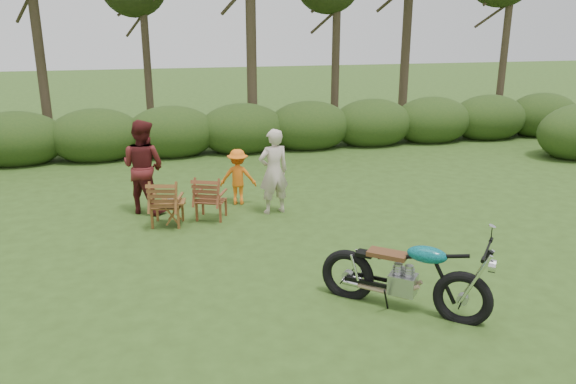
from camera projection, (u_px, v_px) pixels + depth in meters
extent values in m
plane|color=#2C4517|center=(350.00, 288.00, 7.94)|extent=(80.00, 80.00, 0.00)
cylinder|color=#392E1F|center=(36.00, 22.00, 15.90)|extent=(0.28, 0.28, 7.20)
cylinder|color=#392E1F|center=(145.00, 36.00, 17.75)|extent=(0.24, 0.24, 6.30)
cylinder|color=#392E1F|center=(251.00, 13.00, 16.22)|extent=(0.30, 0.30, 7.65)
cylinder|color=#392E1F|center=(336.00, 33.00, 18.11)|extent=(0.26, 0.26, 6.48)
cylinder|color=#392E1F|center=(408.00, 11.00, 19.62)|extent=(0.32, 0.32, 7.92)
cylinder|color=#392E1F|center=(507.00, 27.00, 18.32)|extent=(0.24, 0.24, 6.84)
ellipsoid|color=#223D16|center=(16.00, 140.00, 14.70)|extent=(2.52, 1.68, 1.51)
ellipsoid|color=#223D16|center=(96.00, 136.00, 15.17)|extent=(2.52, 1.68, 1.51)
ellipsoid|color=#223D16|center=(171.00, 133.00, 15.64)|extent=(2.52, 1.68, 1.51)
ellipsoid|color=#223D16|center=(242.00, 130.00, 16.10)|extent=(2.52, 1.68, 1.51)
ellipsoid|color=#223D16|center=(309.00, 127.00, 16.57)|extent=(2.52, 1.68, 1.51)
ellipsoid|color=#223D16|center=(372.00, 124.00, 17.04)|extent=(2.52, 1.68, 1.51)
ellipsoid|color=#223D16|center=(432.00, 121.00, 17.51)|extent=(2.52, 1.68, 1.51)
ellipsoid|color=#223D16|center=(489.00, 118.00, 17.97)|extent=(2.52, 1.68, 1.51)
ellipsoid|color=#223D16|center=(542.00, 116.00, 18.44)|extent=(2.52, 1.68, 1.51)
imported|color=beige|center=(171.00, 199.00, 10.17)|extent=(0.13, 0.13, 0.09)
imported|color=beige|center=(274.00, 212.00, 11.06)|extent=(0.67, 0.51, 1.67)
imported|color=#541819|center=(147.00, 212.00, 11.11)|extent=(1.13, 1.09, 1.83)
imported|color=orange|center=(239.00, 204.00, 11.60)|extent=(0.82, 0.59, 1.15)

